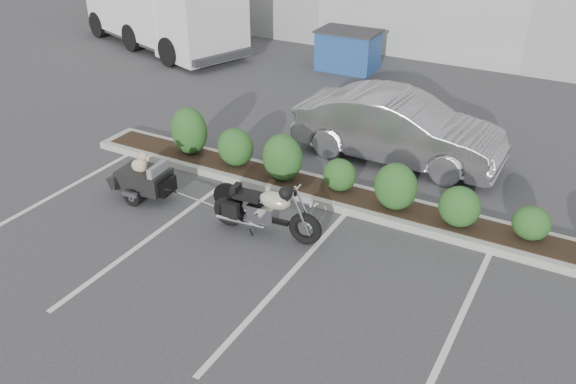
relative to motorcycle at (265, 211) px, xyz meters
The scene contains 7 objects.
ground 0.67m from the motorcycle, 120.49° to the right, with size 90.00×90.00×0.00m, color #38383A.
planter_kerb 1.99m from the motorcycle, 67.00° to the left, with size 12.00×1.00×0.15m, color #9E9E93.
motorcycle is the anchor object (origin of this frame).
pet_trailer 2.78m from the motorcycle, behind, with size 1.69×0.95×1.00m.
sedan 4.20m from the motorcycle, 76.67° to the left, with size 1.59×4.55×1.50m, color #9E9DA4.
dumpster 9.93m from the motorcycle, 105.62° to the left, with size 1.91×1.32×1.24m.
delivery_truck 13.09m from the motorcycle, 136.90° to the left, with size 7.60×4.52×3.31m.
Camera 1 is at (5.04, -7.45, 5.94)m, focal length 38.00 mm.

